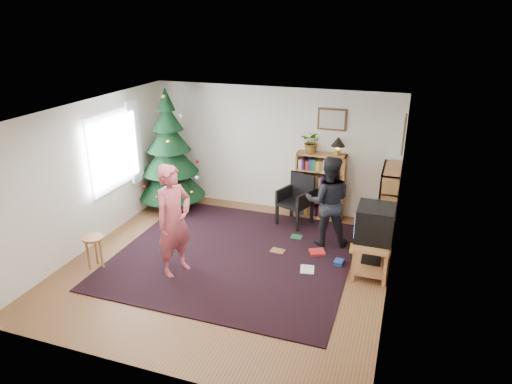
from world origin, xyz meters
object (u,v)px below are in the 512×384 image
(bookshelf_right, at_px, (388,202))
(potted_plant, at_px, (312,142))
(crt_tv, at_px, (375,223))
(table_lamp, at_px, (338,143))
(tv_stand, at_px, (372,251))
(christmas_tree, at_px, (170,160))
(person_by_chair, at_px, (328,201))
(bookshelf_back, at_px, (320,185))
(picture_back, at_px, (332,119))
(picture_right, at_px, (404,134))
(person_standing, at_px, (174,221))
(stool, at_px, (94,244))
(armchair, at_px, (296,197))

(bookshelf_right, relative_size, potted_plant, 3.00)
(crt_tv, distance_m, table_lamp, 2.10)
(tv_stand, height_order, potted_plant, potted_plant)
(christmas_tree, height_order, person_by_chair, christmas_tree)
(bookshelf_back, xyz_separation_m, table_lamp, (0.30, 0.00, 0.88))
(picture_back, relative_size, picture_right, 0.92)
(table_lamp, bearing_deg, tv_stand, -62.62)
(bookshelf_back, relative_size, tv_stand, 1.38)
(tv_stand, relative_size, person_by_chair, 0.58)
(christmas_tree, relative_size, person_standing, 1.40)
(crt_tv, xyz_separation_m, person_standing, (-2.88, -1.07, 0.07))
(picture_back, relative_size, potted_plant, 1.27)
(christmas_tree, bearing_deg, bookshelf_right, 1.18)
(picture_right, height_order, person_by_chair, picture_right)
(bookshelf_back, distance_m, person_by_chair, 1.18)
(picture_back, relative_size, bookshelf_right, 0.42)
(tv_stand, height_order, person_standing, person_standing)
(picture_back, height_order, table_lamp, picture_back)
(crt_tv, bearing_deg, tv_stand, 0.00)
(bookshelf_right, height_order, potted_plant, potted_plant)
(picture_right, distance_m, table_lamp, 1.36)
(person_by_chair, bearing_deg, picture_right, -166.30)
(bookshelf_right, height_order, stool, bookshelf_right)
(crt_tv, bearing_deg, stool, -161.94)
(christmas_tree, bearing_deg, person_standing, -60.07)
(person_standing, relative_size, table_lamp, 4.90)
(picture_back, height_order, armchair, picture_back)
(bookshelf_back, bearing_deg, stool, -133.69)
(christmas_tree, distance_m, person_standing, 2.64)
(bookshelf_right, height_order, person_standing, person_standing)
(armchair, bearing_deg, stool, -113.18)
(person_by_chair, xyz_separation_m, table_lamp, (-0.06, 1.12, 0.74))
(tv_stand, relative_size, potted_plant, 2.17)
(table_lamp, bearing_deg, stool, -136.44)
(picture_right, height_order, bookshelf_right, picture_right)
(stool, xyz_separation_m, table_lamp, (3.27, 3.11, 1.13))
(picture_right, distance_m, bookshelf_back, 2.03)
(picture_back, xyz_separation_m, crt_tv, (1.07, -1.89, -1.13))
(crt_tv, bearing_deg, christmas_tree, 163.77)
(picture_right, xyz_separation_m, person_by_chair, (-1.10, -0.53, -1.14))
(christmas_tree, relative_size, tv_stand, 2.65)
(armchair, bearing_deg, crt_tv, -18.73)
(picture_back, bearing_deg, table_lamp, -39.55)
(picture_back, distance_m, bookshelf_right, 1.84)
(person_by_chair, relative_size, potted_plant, 3.72)
(crt_tv, bearing_deg, person_standing, -159.71)
(stool, height_order, potted_plant, potted_plant)
(person_by_chair, bearing_deg, stool, 18.99)
(bookshelf_back, distance_m, person_standing, 3.29)
(crt_tv, bearing_deg, bookshelf_right, 84.65)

